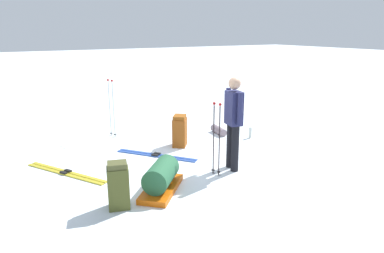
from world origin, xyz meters
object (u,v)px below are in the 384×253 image
Objects in this scene: gear_sled at (161,178)px; ski_pair_far at (66,173)px; ski_poles_planted_near at (111,105)px; ski_poles_planted_far at (217,135)px; backpack_large_dark at (118,186)px; backpack_bright at (180,131)px; sleeping_mat_rolled at (219,130)px; ski_pair_near at (156,155)px; skier_standing at (233,119)px; thermos_bottle at (250,133)px.

ski_pair_far is at bearing -142.42° from gear_sled.
ski_poles_planted_near is 1.06× the size of ski_poles_planted_far.
ski_pair_far is 1.93m from gear_sled.
backpack_large_dark reaches higher than backpack_bright.
ski_poles_planted_far is 2.61m from sleeping_mat_rolled.
backpack_bright is 0.64× the size of gear_sled.
backpack_large_dark reaches higher than ski_pair_near.
backpack_large_dark is 0.51× the size of ski_poles_planted_near.
backpack_bright is 1.78m from ski_poles_planted_far.
skier_standing is 3.36m from ski_poles_planted_near.
ski_pair_far is at bearing -116.26° from skier_standing.
backpack_bright is 1.26× the size of sleeping_mat_rolled.
ski_poles_planted_near is 3.35m from thermos_bottle.
ski_pair_far is at bearing -39.40° from ski_poles_planted_near.
backpack_large_dark reaches higher than sleeping_mat_rolled.
ski_pair_far is 1.54× the size of gear_sled.
ski_poles_planted_far is (1.39, 2.30, 0.71)m from ski_pair_far.
skier_standing reaches higher than backpack_large_dark.
ski_poles_planted_far is (1.72, -0.21, 0.38)m from backpack_bright.
skier_standing is 3.16m from ski_pair_far.
gear_sled is 1.99× the size of sleeping_mat_rolled.
backpack_bright is (-0.32, 0.73, 0.33)m from ski_pair_near.
backpack_large_dark is 3.66m from ski_poles_planted_near.
ski_poles_planted_far is (-0.30, 1.89, 0.38)m from backpack_large_dark.
ski_pair_far is 1.77m from backpack_large_dark.
gear_sled is (-0.18, 0.76, -0.12)m from backpack_large_dark.
ski_poles_planted_near is (-1.46, -1.04, 0.42)m from backpack_bright.
ski_poles_planted_near is 2.50× the size of sleeping_mat_rolled.
ski_pair_near is at bearing -145.54° from skier_standing.
thermos_bottle is (0.67, 0.45, 0.04)m from sleeping_mat_rolled.
ski_pair_far is 4.23m from thermos_bottle.
ski_poles_planted_near is at bearing -165.41° from ski_poles_planted_far.
skier_standing is 2.40m from backpack_large_dark.
sleeping_mat_rolled is (-2.00, 1.08, -0.86)m from skier_standing.
backpack_large_dark is at bearing -46.07° from backpack_bright.
ski_pair_near is 1.78m from ski_pair_far.
thermos_bottle reaches higher than ski_pair_far.
ski_pair_near is 2.69× the size of sleeping_mat_rolled.
ski_poles_planted_far is at bearing 14.59° from ski_poles_planted_near.
ski_pair_near is at bearing -66.09° from backpack_bright.
ski_poles_planted_far is 1.19× the size of gear_sled.
backpack_bright is at bearing 173.08° from ski_poles_planted_far.
ski_pair_far is 1.29× the size of ski_poles_planted_far.
thermos_bottle is at bearing 116.34° from gear_sled.
ski_poles_planted_near reaches higher than sleeping_mat_rolled.
ski_poles_planted_far is at bearing 96.27° from gear_sled.
ski_pair_near is at bearing 141.09° from backpack_large_dark.
sleeping_mat_rolled reaches higher than ski_pair_far.
sleeping_mat_rolled is 0.80m from thermos_bottle.
gear_sled is (3.31, -0.30, -0.54)m from ski_poles_planted_near.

